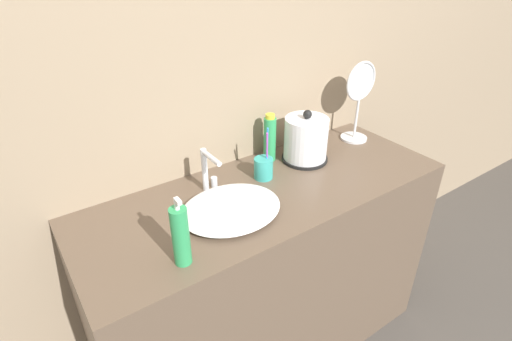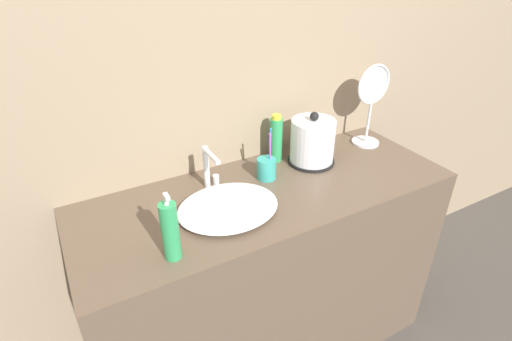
# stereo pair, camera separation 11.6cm
# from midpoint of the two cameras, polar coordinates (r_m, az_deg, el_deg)

# --- Properties ---
(wall_back) EXTENTS (6.00, 0.04, 2.60)m
(wall_back) POSITION_cam_midpoint_polar(r_m,az_deg,el_deg) (1.52, -6.78, 16.16)
(wall_back) COLOR gray
(wall_back) RESTS_ON ground_plane
(vanity_counter) EXTENTS (1.41, 0.53, 0.86)m
(vanity_counter) POSITION_cam_midpoint_polar(r_m,az_deg,el_deg) (1.74, -0.38, -14.84)
(vanity_counter) COLOR brown
(vanity_counter) RESTS_ON ground_plane
(sink_basin) EXTENTS (0.35, 0.29, 0.04)m
(sink_basin) POSITION_cam_midpoint_polar(r_m,az_deg,el_deg) (1.34, -6.04, -5.45)
(sink_basin) COLOR white
(sink_basin) RESTS_ON vanity_counter
(faucet) EXTENTS (0.06, 0.12, 0.17)m
(faucet) POSITION_cam_midpoint_polar(r_m,az_deg,el_deg) (1.43, -9.19, 0.16)
(faucet) COLOR silver
(faucet) RESTS_ON vanity_counter
(electric_kettle) EXTENTS (0.19, 0.19, 0.22)m
(electric_kettle) POSITION_cam_midpoint_polar(r_m,az_deg,el_deg) (1.64, 5.10, 4.21)
(electric_kettle) COLOR black
(electric_kettle) RESTS_ON vanity_counter
(toothbrush_cup) EXTENTS (0.07, 0.07, 0.21)m
(toothbrush_cup) POSITION_cam_midpoint_polar(r_m,az_deg,el_deg) (1.52, -1.08, 0.36)
(toothbrush_cup) COLOR teal
(toothbrush_cup) RESTS_ON vanity_counter
(lotion_bottle) EXTENTS (0.05, 0.05, 0.22)m
(lotion_bottle) POSITION_cam_midpoint_polar(r_m,az_deg,el_deg) (1.14, -13.64, -9.15)
(lotion_bottle) COLOR #2D9956
(lotion_bottle) RESTS_ON vanity_counter
(shampoo_bottle) EXTENTS (0.05, 0.05, 0.20)m
(shampoo_bottle) POSITION_cam_midpoint_polar(r_m,az_deg,el_deg) (1.63, -0.06, 4.58)
(shampoo_bottle) COLOR #2D9956
(shampoo_bottle) RESTS_ON vanity_counter
(vanity_mirror) EXTENTS (0.17, 0.12, 0.36)m
(vanity_mirror) POSITION_cam_midpoint_polar(r_m,az_deg,el_deg) (1.81, 12.75, 10.19)
(vanity_mirror) COLOR silver
(vanity_mirror) RESTS_ON vanity_counter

